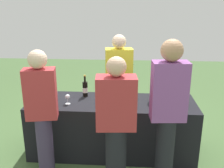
{
  "coord_description": "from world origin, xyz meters",
  "views": [
    {
      "loc": [
        0.23,
        -3.24,
        2.07
      ],
      "look_at": [
        0.0,
        0.0,
        1.01
      ],
      "focal_mm": 41.33,
      "sensor_mm": 36.0,
      "label": 1
    }
  ],
  "objects_px": {
    "guest_0": "(42,111)",
    "wine_glass_1": "(103,97)",
    "wine_glass_2": "(123,98)",
    "wine_glass_3": "(163,99)",
    "wine_bottle_2": "(126,91)",
    "wine_glass_4": "(175,100)",
    "wine_bottle_4": "(166,91)",
    "wine_glass_0": "(68,97)",
    "wine_bottle_3": "(153,93)",
    "wine_bottle_1": "(106,91)",
    "server_pouring": "(119,82)",
    "guest_1": "(116,122)",
    "wine_bottle_0": "(85,89)",
    "ice_bucket": "(177,97)",
    "guest_2": "(168,111)"
  },
  "relations": [
    {
      "from": "server_pouring",
      "to": "wine_glass_1",
      "type": "bearing_deg",
      "value": 69.12
    },
    {
      "from": "wine_bottle_4",
      "to": "wine_glass_0",
      "type": "distance_m",
      "value": 1.34
    },
    {
      "from": "wine_glass_4",
      "to": "server_pouring",
      "type": "xyz_separation_m",
      "value": [
        -0.75,
        0.76,
        -0.01
      ]
    },
    {
      "from": "guest_0",
      "to": "wine_glass_1",
      "type": "bearing_deg",
      "value": 26.75
    },
    {
      "from": "wine_glass_2",
      "to": "wine_glass_3",
      "type": "height_order",
      "value": "wine_glass_2"
    },
    {
      "from": "ice_bucket",
      "to": "wine_glass_2",
      "type": "bearing_deg",
      "value": -173.92
    },
    {
      "from": "wine_bottle_1",
      "to": "wine_bottle_3",
      "type": "xyz_separation_m",
      "value": [
        0.63,
        -0.01,
        0.0
      ]
    },
    {
      "from": "wine_bottle_3",
      "to": "wine_glass_1",
      "type": "relative_size",
      "value": 2.23
    },
    {
      "from": "ice_bucket",
      "to": "guest_1",
      "type": "relative_size",
      "value": 0.14
    },
    {
      "from": "wine_bottle_4",
      "to": "wine_glass_0",
      "type": "relative_size",
      "value": 2.44
    },
    {
      "from": "wine_bottle_1",
      "to": "wine_glass_1",
      "type": "xyz_separation_m",
      "value": [
        -0.03,
        -0.17,
        -0.01
      ]
    },
    {
      "from": "wine_bottle_4",
      "to": "wine_glass_1",
      "type": "distance_m",
      "value": 0.88
    },
    {
      "from": "wine_bottle_3",
      "to": "wine_bottle_4",
      "type": "bearing_deg",
      "value": 20.85
    },
    {
      "from": "server_pouring",
      "to": "guest_0",
      "type": "relative_size",
      "value": 1.01
    },
    {
      "from": "wine_bottle_1",
      "to": "wine_bottle_4",
      "type": "relative_size",
      "value": 1.0
    },
    {
      "from": "wine_glass_1",
      "to": "guest_1",
      "type": "height_order",
      "value": "guest_1"
    },
    {
      "from": "wine_bottle_2",
      "to": "guest_0",
      "type": "bearing_deg",
      "value": -145.22
    },
    {
      "from": "wine_bottle_4",
      "to": "guest_0",
      "type": "distance_m",
      "value": 1.67
    },
    {
      "from": "wine_bottle_0",
      "to": "wine_glass_3",
      "type": "xyz_separation_m",
      "value": [
        1.07,
        -0.26,
        -0.02
      ]
    },
    {
      "from": "wine_bottle_2",
      "to": "wine_bottle_4",
      "type": "height_order",
      "value": "wine_bottle_2"
    },
    {
      "from": "wine_bottle_0",
      "to": "guest_0",
      "type": "bearing_deg",
      "value": -115.7
    },
    {
      "from": "wine_glass_2",
      "to": "guest_2",
      "type": "relative_size",
      "value": 0.08
    },
    {
      "from": "wine_glass_2",
      "to": "guest_2",
      "type": "xyz_separation_m",
      "value": [
        0.5,
        -0.56,
        0.08
      ]
    },
    {
      "from": "wine_glass_0",
      "to": "server_pouring",
      "type": "bearing_deg",
      "value": 49.16
    },
    {
      "from": "wine_glass_0",
      "to": "guest_0",
      "type": "height_order",
      "value": "guest_0"
    },
    {
      "from": "wine_bottle_3",
      "to": "wine_glass_3",
      "type": "distance_m",
      "value": 0.2
    },
    {
      "from": "server_pouring",
      "to": "ice_bucket",
      "type": "bearing_deg",
      "value": 134.17
    },
    {
      "from": "guest_0",
      "to": "wine_bottle_4",
      "type": "bearing_deg",
      "value": 15.47
    },
    {
      "from": "wine_glass_2",
      "to": "guest_1",
      "type": "height_order",
      "value": "guest_1"
    },
    {
      "from": "wine_glass_1",
      "to": "server_pouring",
      "type": "height_order",
      "value": "server_pouring"
    },
    {
      "from": "wine_glass_2",
      "to": "wine_bottle_1",
      "type": "bearing_deg",
      "value": 141.97
    },
    {
      "from": "guest_1",
      "to": "wine_bottle_2",
      "type": "bearing_deg",
      "value": 79.16
    },
    {
      "from": "wine_bottle_2",
      "to": "wine_glass_0",
      "type": "height_order",
      "value": "wine_bottle_2"
    },
    {
      "from": "wine_bottle_2",
      "to": "ice_bucket",
      "type": "bearing_deg",
      "value": -8.77
    },
    {
      "from": "wine_bottle_3",
      "to": "ice_bucket",
      "type": "distance_m",
      "value": 0.33
    },
    {
      "from": "wine_glass_1",
      "to": "server_pouring",
      "type": "distance_m",
      "value": 0.74
    },
    {
      "from": "guest_2",
      "to": "wine_bottle_1",
      "type": "bearing_deg",
      "value": 130.15
    },
    {
      "from": "wine_bottle_4",
      "to": "wine_glass_4",
      "type": "relative_size",
      "value": 2.35
    },
    {
      "from": "wine_bottle_0",
      "to": "wine_glass_0",
      "type": "distance_m",
      "value": 0.35
    },
    {
      "from": "wine_bottle_2",
      "to": "wine_glass_0",
      "type": "distance_m",
      "value": 0.79
    },
    {
      "from": "ice_bucket",
      "to": "wine_glass_3",
      "type": "bearing_deg",
      "value": -164.7
    },
    {
      "from": "wine_bottle_1",
      "to": "wine_bottle_4",
      "type": "xyz_separation_m",
      "value": [
        0.82,
        0.06,
        0.0
      ]
    },
    {
      "from": "wine_bottle_2",
      "to": "guest_2",
      "type": "bearing_deg",
      "value": -58.41
    },
    {
      "from": "wine_glass_2",
      "to": "guest_1",
      "type": "relative_size",
      "value": 0.09
    },
    {
      "from": "wine_bottle_1",
      "to": "server_pouring",
      "type": "bearing_deg",
      "value": 75.15
    },
    {
      "from": "wine_bottle_3",
      "to": "wine_glass_1",
      "type": "distance_m",
      "value": 0.68
    },
    {
      "from": "wine_bottle_3",
      "to": "wine_glass_4",
      "type": "relative_size",
      "value": 2.32
    },
    {
      "from": "wine_bottle_2",
      "to": "wine_glass_4",
      "type": "xyz_separation_m",
      "value": [
        0.63,
        -0.22,
        -0.02
      ]
    },
    {
      "from": "wine_bottle_3",
      "to": "server_pouring",
      "type": "bearing_deg",
      "value": 131.0
    },
    {
      "from": "wine_bottle_3",
      "to": "wine_bottle_2",
      "type": "bearing_deg",
      "value": 178.0
    }
  ]
}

